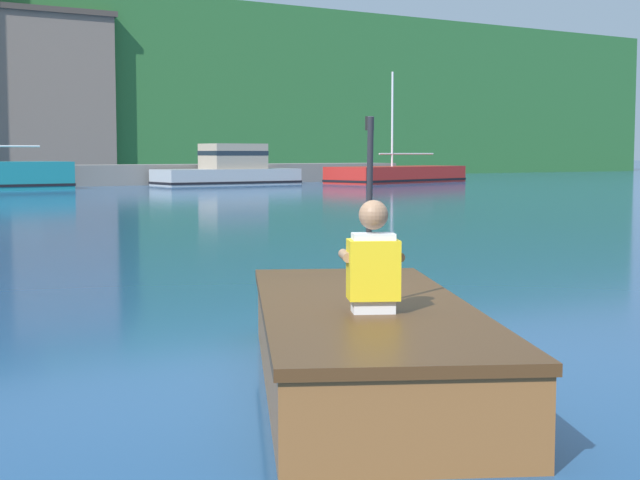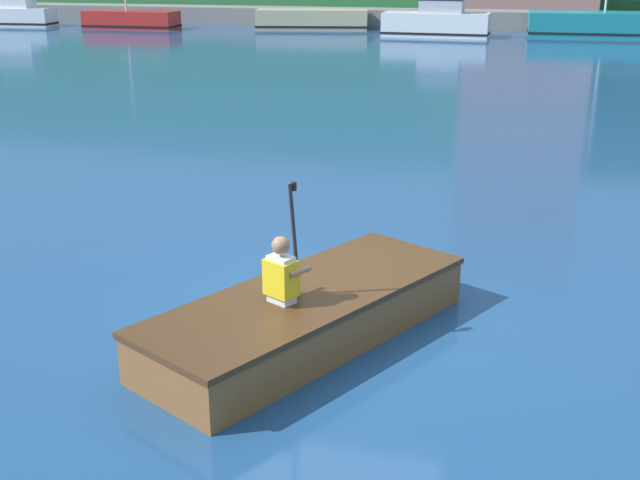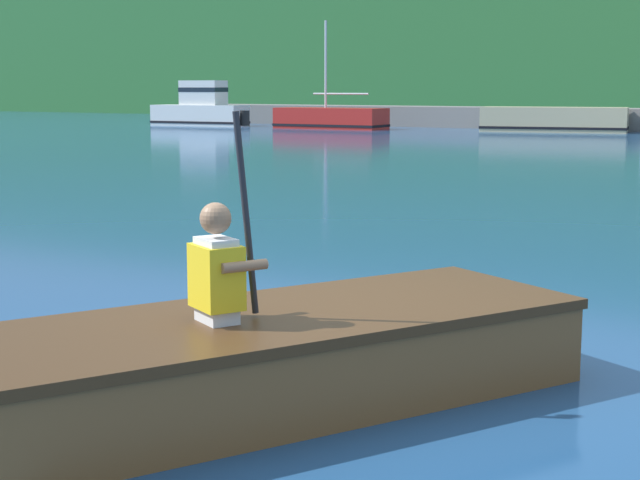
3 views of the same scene
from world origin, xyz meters
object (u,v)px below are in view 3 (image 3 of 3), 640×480
at_px(moored_boat_dock_west_inner, 331,119).
at_px(moored_boat_dock_east_end, 554,120).
at_px(rowboat_foreground, 283,352).
at_px(moored_boat_dock_center_far, 201,109).
at_px(person_paddler, 218,269).

bearing_deg(moored_boat_dock_west_inner, moored_boat_dock_east_end, 11.18).
height_order(moored_boat_dock_west_inner, rowboat_foreground, moored_boat_dock_west_inner).
bearing_deg(moored_boat_dock_center_far, rowboat_foreground, -52.27).
relative_size(moored_boat_dock_west_inner, person_paddler, 4.33).
distance_m(moored_boat_dock_west_inner, rowboat_foreground, 36.92).
distance_m(moored_boat_dock_center_far, moored_boat_dock_east_end, 16.12).
relative_size(rowboat_foreground, person_paddler, 3.32).
bearing_deg(moored_boat_dock_east_end, moored_boat_dock_center_far, -173.00).
bearing_deg(rowboat_foreground, person_paddler, -118.25).
bearing_deg(moored_boat_dock_center_far, moored_boat_dock_east_end, 7.00).
bearing_deg(moored_boat_dock_west_inner, rowboat_foreground, -60.81).
distance_m(rowboat_foreground, person_paddler, 0.65).
distance_m(moored_boat_dock_east_end, rowboat_foreground, 35.17).
xyz_separation_m(moored_boat_dock_center_far, rowboat_foreground, (24.82, -32.08, -0.49)).
height_order(moored_boat_dock_center_far, rowboat_foreground, moored_boat_dock_center_far).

